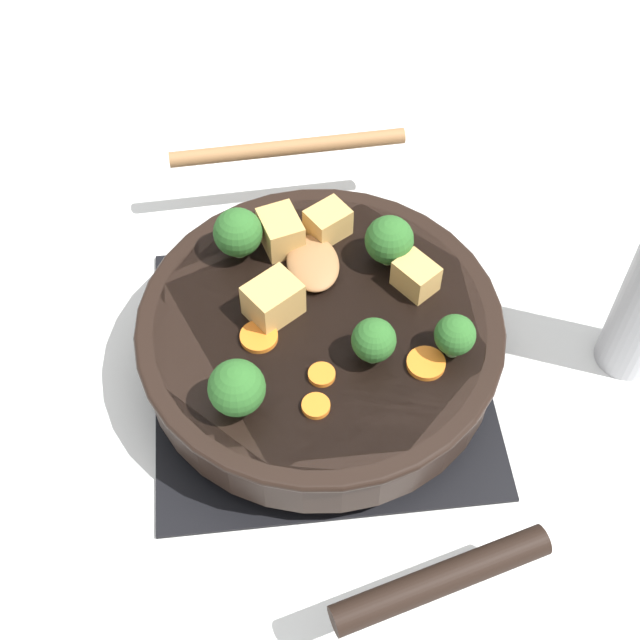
{
  "coord_description": "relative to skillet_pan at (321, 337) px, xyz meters",
  "views": [
    {
      "loc": [
        0.05,
        0.46,
        0.71
      ],
      "look_at": [
        0.0,
        0.0,
        0.08
      ],
      "focal_mm": 50.0,
      "sensor_mm": 36.0,
      "label": 1
    }
  ],
  "objects": [
    {
      "name": "tofu_cube_east_chunk",
      "position": [
        0.03,
        -0.1,
        0.04
      ],
      "size": [
        0.04,
        0.05,
        0.03
      ],
      "primitive_type": "cube",
      "rotation": [
        0.0,
        0.0,
        4.98
      ],
      "color": "tan",
      "rests_on": "skillet_pan"
    },
    {
      "name": "tofu_cube_center_large",
      "position": [
        -0.02,
        -0.1,
        0.04
      ],
      "size": [
        0.05,
        0.05,
        0.03
      ],
      "primitive_type": "cube",
      "rotation": [
        0.0,
        0.0,
        0.55
      ],
      "color": "tan",
      "rests_on": "skillet_pan"
    },
    {
      "name": "broccoli_floret_center_top",
      "position": [
        -0.11,
        0.04,
        0.05
      ],
      "size": [
        0.04,
        0.04,
        0.04
      ],
      "color": "#709956",
      "rests_on": "skillet_pan"
    },
    {
      "name": "wooden_spoon",
      "position": [
        0.01,
        -0.15,
        0.03
      ],
      "size": [
        0.24,
        0.2,
        0.02
      ],
      "color": "olive",
      "rests_on": "skillet_pan"
    },
    {
      "name": "broccoli_floret_near_spoon",
      "position": [
        -0.07,
        -0.06,
        0.05
      ],
      "size": [
        0.04,
        0.04,
        0.05
      ],
      "color": "#709956",
      "rests_on": "skillet_pan"
    },
    {
      "name": "tofu_cube_near_handle",
      "position": [
        -0.09,
        -0.03,
        0.04
      ],
      "size": [
        0.04,
        0.05,
        0.03
      ],
      "primitive_type": "cube",
      "rotation": [
        0.0,
        0.0,
        2.2
      ],
      "color": "tan",
      "rests_on": "skillet_pan"
    },
    {
      "name": "ground_plane",
      "position": [
        0.0,
        -0.0,
        -0.06
      ],
      "size": [
        2.4,
        2.4,
        0.0
      ],
      "primitive_type": "plane",
      "color": "silver"
    },
    {
      "name": "broccoli_floret_west_rim",
      "position": [
        0.07,
        -0.09,
        0.05
      ],
      "size": [
        0.05,
        0.05,
        0.05
      ],
      "color": "#709956",
      "rests_on": "skillet_pan"
    },
    {
      "name": "carrot_slice_edge_slice",
      "position": [
        0.01,
        0.06,
        0.02
      ],
      "size": [
        0.02,
        0.02,
        0.01
      ],
      "primitive_type": "cylinder",
      "color": "orange",
      "rests_on": "skillet_pan"
    },
    {
      "name": "tofu_cube_west_chunk",
      "position": [
        0.04,
        -0.02,
        0.04
      ],
      "size": [
        0.06,
        0.06,
        0.04
      ],
      "primitive_type": "cube",
      "rotation": [
        0.0,
        0.0,
        3.74
      ],
      "color": "tan",
      "rests_on": "skillet_pan"
    },
    {
      "name": "front_burner_grate",
      "position": [
        0.0,
        -0.0,
        -0.04
      ],
      "size": [
        0.31,
        0.31,
        0.03
      ],
      "color": "black",
      "rests_on": "ground_plane"
    },
    {
      "name": "broccoli_floret_east_rim",
      "position": [
        0.08,
        0.08,
        0.05
      ],
      "size": [
        0.05,
        0.05,
        0.05
      ],
      "color": "#709956",
      "rests_on": "skillet_pan"
    },
    {
      "name": "broccoli_floret_north_edge",
      "position": [
        -0.04,
        0.04,
        0.05
      ],
      "size": [
        0.04,
        0.04,
        0.05
      ],
      "color": "#709956",
      "rests_on": "skillet_pan"
    },
    {
      "name": "skillet_pan",
      "position": [
        0.0,
        0.0,
        0.0
      ],
      "size": [
        0.33,
        0.44,
        0.05
      ],
      "color": "black",
      "rests_on": "front_burner_grate"
    },
    {
      "name": "carrot_slice_under_broccoli",
      "position": [
        -0.08,
        0.05,
        0.02
      ],
      "size": [
        0.03,
        0.03,
        0.01
      ],
      "primitive_type": "cylinder",
      "color": "orange",
      "rests_on": "skillet_pan"
    },
    {
      "name": "carrot_slice_orange_thin",
      "position": [
        0.01,
        0.09,
        0.02
      ],
      "size": [
        0.02,
        0.02,
        0.01
      ],
      "primitive_type": "cylinder",
      "color": "orange",
      "rests_on": "skillet_pan"
    },
    {
      "name": "carrot_slice_near_center",
      "position": [
        0.06,
        0.01,
        0.02
      ],
      "size": [
        0.03,
        0.03,
        0.01
      ],
      "primitive_type": "cylinder",
      "color": "orange",
      "rests_on": "skillet_pan"
    }
  ]
}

